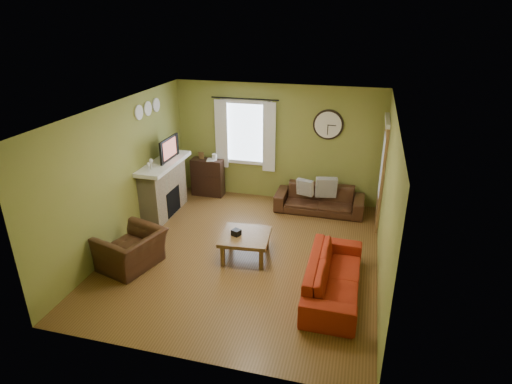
% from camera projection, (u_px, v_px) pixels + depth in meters
% --- Properties ---
extents(floor, '(4.60, 5.20, 0.00)m').
position_uv_depth(floor, '(245.00, 254.00, 7.66)').
color(floor, brown).
rests_on(floor, ground).
extents(ceiling, '(4.60, 5.20, 0.00)m').
position_uv_depth(ceiling, '(243.00, 110.00, 6.63)').
color(ceiling, white).
rests_on(ceiling, ground).
extents(wall_left, '(0.00, 5.20, 2.60)m').
position_uv_depth(wall_left, '(121.00, 174.00, 7.68)').
color(wall_left, olive).
rests_on(wall_left, ground).
extents(wall_right, '(0.00, 5.20, 2.60)m').
position_uv_depth(wall_right, '(387.00, 201.00, 6.61)').
color(wall_right, olive).
rests_on(wall_right, ground).
extents(wall_back, '(4.60, 0.00, 2.60)m').
position_uv_depth(wall_back, '(277.00, 143.00, 9.46)').
color(wall_back, olive).
rests_on(wall_back, ground).
extents(wall_front, '(4.60, 0.00, 2.60)m').
position_uv_depth(wall_front, '(180.00, 272.00, 4.84)').
color(wall_front, olive).
rests_on(wall_front, ground).
extents(fireplace, '(0.40, 1.40, 1.10)m').
position_uv_depth(fireplace, '(164.00, 190.00, 8.96)').
color(fireplace, tan).
rests_on(fireplace, floor).
extents(firebox, '(0.04, 0.60, 0.55)m').
position_uv_depth(firebox, '(173.00, 202.00, 9.01)').
color(firebox, black).
rests_on(firebox, fireplace).
extents(mantel, '(0.58, 1.60, 0.08)m').
position_uv_depth(mantel, '(163.00, 163.00, 8.72)').
color(mantel, white).
rests_on(mantel, fireplace).
extents(tv, '(0.08, 0.60, 0.35)m').
position_uv_depth(tv, '(166.00, 151.00, 8.76)').
color(tv, black).
rests_on(tv, mantel).
extents(tv_screen, '(0.02, 0.62, 0.36)m').
position_uv_depth(tv_screen, '(169.00, 149.00, 8.72)').
color(tv_screen, '#994C3F').
rests_on(tv_screen, mantel).
extents(medallion_left, '(0.28, 0.28, 0.03)m').
position_uv_depth(medallion_left, '(139.00, 112.00, 8.02)').
color(medallion_left, white).
rests_on(medallion_left, wall_left).
extents(medallion_mid, '(0.28, 0.28, 0.03)m').
position_uv_depth(medallion_mid, '(148.00, 109.00, 8.33)').
color(medallion_mid, white).
rests_on(medallion_mid, wall_left).
extents(medallion_right, '(0.28, 0.28, 0.03)m').
position_uv_depth(medallion_right, '(156.00, 105.00, 8.64)').
color(medallion_right, white).
rests_on(medallion_right, wall_left).
extents(window_pane, '(1.00, 0.02, 1.30)m').
position_uv_depth(window_pane, '(246.00, 133.00, 9.52)').
color(window_pane, silver).
rests_on(window_pane, wall_back).
extents(curtain_rod, '(0.03, 0.03, 1.50)m').
position_uv_depth(curtain_rod, '(245.00, 99.00, 9.13)').
color(curtain_rod, black).
rests_on(curtain_rod, wall_back).
extents(curtain_left, '(0.28, 0.04, 1.55)m').
position_uv_depth(curtain_left, '(221.00, 134.00, 9.58)').
color(curtain_left, white).
rests_on(curtain_left, wall_back).
extents(curtain_right, '(0.28, 0.04, 1.55)m').
position_uv_depth(curtain_right, '(269.00, 138.00, 9.33)').
color(curtain_right, white).
rests_on(curtain_right, wall_back).
extents(wall_clock, '(0.64, 0.06, 0.64)m').
position_uv_depth(wall_clock, '(328.00, 125.00, 8.96)').
color(wall_clock, white).
rests_on(wall_clock, wall_back).
extents(door, '(0.05, 0.90, 2.10)m').
position_uv_depth(door, '(382.00, 175.00, 8.36)').
color(door, olive).
rests_on(door, floor).
extents(bookshelf, '(0.73, 0.31, 0.87)m').
position_uv_depth(bookshelf, '(208.00, 177.00, 9.93)').
color(bookshelf, black).
rests_on(bookshelf, floor).
extents(book, '(0.24, 0.28, 0.02)m').
position_uv_depth(book, '(207.00, 157.00, 9.67)').
color(book, brown).
rests_on(book, bookshelf).
extents(sofa_brown, '(1.87, 0.73, 0.55)m').
position_uv_depth(sofa_brown, '(319.00, 199.00, 9.18)').
color(sofa_brown, '#361E12').
rests_on(sofa_brown, floor).
extents(pillow_left, '(0.37, 0.20, 0.36)m').
position_uv_depth(pillow_left, '(305.00, 187.00, 9.07)').
color(pillow_left, gray).
rests_on(pillow_left, sofa_brown).
extents(pillow_right, '(0.46, 0.21, 0.45)m').
position_uv_depth(pillow_right, '(326.00, 187.00, 9.07)').
color(pillow_right, gray).
rests_on(pillow_right, sofa_brown).
extents(sofa_red, '(0.78, 1.99, 0.58)m').
position_uv_depth(sofa_red, '(334.00, 276.00, 6.51)').
color(sofa_red, maroon).
rests_on(sofa_red, floor).
extents(armchair, '(1.10, 1.18, 0.64)m').
position_uv_depth(armchair, '(131.00, 250.00, 7.17)').
color(armchair, '#361E12').
rests_on(armchair, floor).
extents(coffee_table, '(0.90, 0.90, 0.44)m').
position_uv_depth(coffee_table, '(246.00, 246.00, 7.48)').
color(coffee_table, brown).
rests_on(coffee_table, floor).
extents(tissue_box, '(0.18, 0.18, 0.10)m').
position_uv_depth(tissue_box, '(236.00, 237.00, 7.40)').
color(tissue_box, black).
rests_on(tissue_box, coffee_table).
extents(wine_glass_a, '(0.06, 0.06, 0.18)m').
position_uv_depth(wine_glass_a, '(149.00, 167.00, 8.12)').
color(wine_glass_a, white).
rests_on(wine_glass_a, mantel).
extents(wine_glass_b, '(0.08, 0.08, 0.22)m').
position_uv_depth(wine_glass_b, '(151.00, 164.00, 8.21)').
color(wine_glass_b, white).
rests_on(wine_glass_b, mantel).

